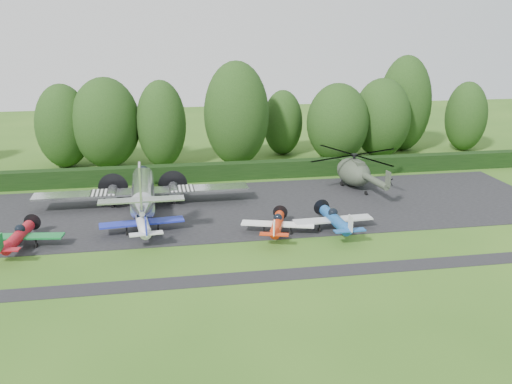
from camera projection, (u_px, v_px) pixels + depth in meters
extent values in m
plane|color=#2B5618|center=(218.00, 248.00, 47.46)|extent=(160.00, 160.00, 0.00)
cube|color=black|center=(207.00, 210.00, 56.88)|extent=(70.00, 18.00, 0.01)
cube|color=black|center=(227.00, 279.00, 41.80)|extent=(70.00, 2.00, 0.00)
cube|color=black|center=(199.00, 181.00, 67.24)|extent=(90.00, 1.60, 2.00)
cylinder|color=silver|center=(143.00, 191.00, 56.69)|extent=(2.24, 11.67, 2.24)
cone|color=silver|center=(144.00, 174.00, 62.85)|extent=(2.24, 1.46, 2.24)
cone|color=silver|center=(141.00, 209.00, 49.95)|extent=(2.24, 2.92, 2.24)
sphere|color=black|center=(143.00, 172.00, 61.83)|extent=(1.46, 1.46, 1.46)
cube|color=silver|center=(143.00, 191.00, 57.69)|extent=(21.40, 2.33, 0.21)
cube|color=white|center=(104.00, 192.00, 57.02)|extent=(2.53, 2.43, 0.05)
cube|color=white|center=(182.00, 188.00, 58.30)|extent=(2.53, 2.43, 0.05)
cylinder|color=silver|center=(112.00, 194.00, 57.80)|extent=(1.07, 3.11, 1.07)
cylinder|color=silver|center=(174.00, 191.00, 58.83)|extent=(1.07, 3.11, 1.07)
cylinder|color=black|center=(114.00, 188.00, 59.86)|extent=(3.11, 0.03, 3.11)
cylinder|color=black|center=(173.00, 185.00, 60.89)|extent=(3.11, 0.03, 3.11)
cube|color=silver|center=(140.00, 200.00, 48.91)|extent=(7.29, 1.36, 0.14)
cube|color=silver|center=(139.00, 186.00, 48.24)|extent=(0.18, 2.14, 3.70)
cylinder|color=black|center=(113.00, 205.00, 57.75)|extent=(0.24, 0.88, 0.88)
cylinder|color=black|center=(175.00, 202.00, 58.77)|extent=(0.24, 0.88, 0.88)
cylinder|color=black|center=(143.00, 237.00, 49.48)|extent=(0.18, 0.43, 0.43)
cylinder|color=maroon|center=(18.00, 237.00, 46.90)|extent=(0.97, 5.53, 0.97)
sphere|color=black|center=(19.00, 229.00, 47.34)|extent=(0.84, 0.84, 0.84)
cube|color=#106D2D|center=(20.00, 236.00, 47.42)|extent=(7.04, 1.31, 0.14)
cube|color=maroon|center=(8.00, 249.00, 43.70)|extent=(2.61, 0.70, 0.10)
cube|color=#106D2D|center=(7.00, 242.00, 43.42)|extent=(0.10, 0.80, 1.31)
cylinder|color=black|center=(27.00, 222.00, 50.26)|extent=(1.51, 0.02, 1.51)
cylinder|color=black|center=(4.00, 247.00, 47.24)|extent=(0.14, 0.44, 0.44)
cylinder|color=black|center=(37.00, 245.00, 47.67)|extent=(0.14, 0.44, 0.44)
cylinder|color=black|center=(26.00, 236.00, 49.64)|extent=(0.12, 0.40, 0.40)
cylinder|color=silver|center=(142.00, 223.00, 50.01)|extent=(1.01, 5.81, 1.01)
sphere|color=black|center=(142.00, 215.00, 50.47)|extent=(0.89, 0.89, 0.89)
cube|color=#1C29AD|center=(143.00, 222.00, 50.55)|extent=(7.40, 1.37, 0.15)
cube|color=silver|center=(142.00, 234.00, 46.64)|extent=(2.75, 0.74, 0.11)
cube|color=#1C29AD|center=(141.00, 227.00, 46.34)|extent=(0.11, 0.85, 1.37)
cylinder|color=black|center=(143.00, 209.00, 53.54)|extent=(1.59, 0.02, 1.59)
cylinder|color=black|center=(127.00, 233.00, 50.36)|extent=(0.15, 0.47, 0.47)
cylinder|color=black|center=(159.00, 231.00, 50.82)|extent=(0.15, 0.47, 0.47)
cylinder|color=black|center=(144.00, 223.00, 52.89)|extent=(0.13, 0.42, 0.42)
cylinder|color=red|center=(277.00, 224.00, 50.04)|extent=(0.88, 5.06, 0.88)
sphere|color=black|center=(276.00, 218.00, 50.44)|extent=(0.77, 0.77, 0.77)
cube|color=white|center=(276.00, 224.00, 50.52)|extent=(6.44, 1.20, 0.13)
cube|color=red|center=(285.00, 234.00, 47.12)|extent=(2.39, 0.64, 0.09)
cube|color=white|center=(285.00, 228.00, 46.86)|extent=(0.09, 0.74, 1.20)
cylinder|color=black|center=(270.00, 212.00, 53.12)|extent=(1.38, 0.02, 1.38)
cylinder|color=black|center=(263.00, 233.00, 50.35)|extent=(0.13, 0.40, 0.40)
cylinder|color=black|center=(290.00, 231.00, 50.75)|extent=(0.13, 0.40, 0.40)
cylinder|color=black|center=(272.00, 224.00, 52.55)|extent=(0.11, 0.37, 0.37)
cylinder|color=#184E95|center=(335.00, 220.00, 50.77)|extent=(0.99, 5.68, 0.99)
sphere|color=black|center=(333.00, 213.00, 51.22)|extent=(0.87, 0.87, 0.87)
cube|color=#B7BABE|center=(333.00, 220.00, 51.30)|extent=(7.23, 1.34, 0.14)
cube|color=#184E95|center=(348.00, 231.00, 47.49)|extent=(2.68, 0.72, 0.10)
cube|color=#B7BABE|center=(348.00, 223.00, 47.19)|extent=(0.10, 0.83, 1.34)
cylinder|color=black|center=(323.00, 207.00, 54.23)|extent=(1.55, 0.02, 1.55)
cylinder|color=black|center=(319.00, 230.00, 51.12)|extent=(0.14, 0.45, 0.45)
cylinder|color=black|center=(348.00, 228.00, 51.56)|extent=(0.14, 0.45, 0.45)
cylinder|color=black|center=(326.00, 220.00, 53.59)|extent=(0.12, 0.41, 0.41)
ellipsoid|color=#353F30|center=(353.00, 172.00, 64.05)|extent=(3.13, 5.74, 3.00)
cylinder|color=#353F30|center=(368.00, 180.00, 59.71)|extent=(0.70, 6.02, 0.70)
cube|color=#353F30|center=(380.00, 180.00, 56.52)|extent=(0.12, 0.90, 1.60)
cylinder|color=black|center=(354.00, 159.00, 63.61)|extent=(0.30, 0.30, 0.80)
cylinder|color=black|center=(354.00, 155.00, 63.48)|extent=(0.70, 0.70, 0.25)
cylinder|color=black|center=(354.00, 155.00, 63.48)|extent=(12.03, 12.03, 0.06)
cube|color=#353F30|center=(356.00, 164.00, 62.96)|extent=(0.90, 2.01, 0.70)
ellipsoid|color=black|center=(349.00, 168.00, 65.53)|extent=(1.91, 1.91, 1.71)
cylinder|color=black|center=(342.00, 183.00, 65.08)|extent=(0.18, 0.56, 0.56)
cylinder|color=black|center=(359.00, 182.00, 65.41)|extent=(0.18, 0.56, 0.56)
cylinder|color=black|center=(363.00, 193.00, 61.48)|extent=(0.16, 0.48, 0.48)
cylinder|color=#3F3326|center=(403.00, 168.00, 70.78)|extent=(0.11, 0.11, 1.10)
cylinder|color=#3F3326|center=(424.00, 167.00, 71.23)|extent=(0.11, 0.11, 1.10)
cube|color=beige|center=(414.00, 162.00, 70.82)|extent=(2.92, 0.07, 0.91)
cylinder|color=black|center=(108.00, 153.00, 72.96)|extent=(0.70, 0.70, 3.75)
ellipsoid|color=#183310|center=(106.00, 123.00, 71.83)|extent=(8.58, 8.58, 11.46)
cylinder|color=black|center=(237.00, 148.00, 73.86)|extent=(0.70, 0.70, 4.38)
ellipsoid|color=#183310|center=(236.00, 114.00, 72.54)|extent=(8.30, 8.30, 13.37)
cylinder|color=black|center=(66.00, 154.00, 73.00)|extent=(0.70, 0.70, 3.48)
ellipsoid|color=#183310|center=(63.00, 126.00, 71.96)|extent=(6.86, 6.86, 10.64)
cylinder|color=black|center=(380.00, 144.00, 78.38)|extent=(0.70, 0.70, 3.53)
ellipsoid|color=#183310|center=(382.00, 118.00, 77.32)|extent=(7.79, 7.79, 10.78)
cylinder|color=black|center=(402.00, 135.00, 82.28)|extent=(0.70, 0.70, 4.43)
ellipsoid|color=#183310|center=(405.00, 103.00, 80.95)|extent=(7.36, 7.36, 13.52)
cylinder|color=black|center=(464.00, 139.00, 82.32)|extent=(0.70, 0.70, 3.23)
ellipsoid|color=#183310|center=(466.00, 116.00, 81.35)|extent=(5.84, 5.84, 9.88)
cylinder|color=black|center=(337.00, 149.00, 75.94)|extent=(0.70, 0.70, 3.40)
ellipsoid|color=#183310|center=(338.00, 123.00, 74.92)|extent=(8.14, 8.14, 10.39)
cylinder|color=black|center=(282.00, 144.00, 79.92)|extent=(0.70, 0.70, 2.95)
ellipsoid|color=#183310|center=(283.00, 123.00, 79.04)|extent=(5.47, 5.47, 9.01)
cylinder|color=black|center=(163.00, 153.00, 73.05)|extent=(0.70, 0.70, 3.63)
ellipsoid|color=#183310|center=(161.00, 124.00, 71.96)|extent=(6.24, 6.24, 11.11)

